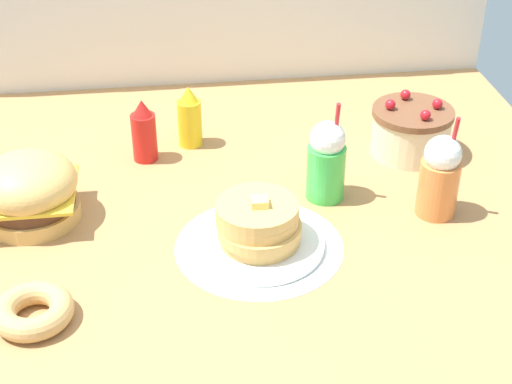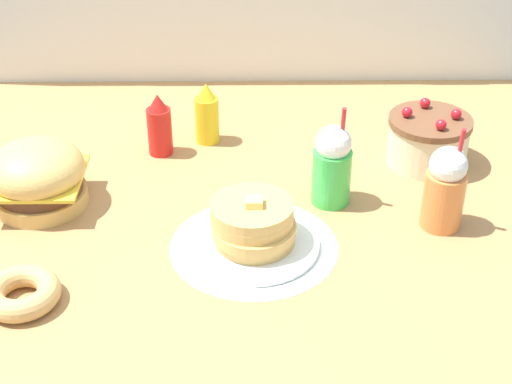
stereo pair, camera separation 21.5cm
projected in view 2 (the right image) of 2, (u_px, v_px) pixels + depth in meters
ground_plane at (228, 227)px, 2.20m from camera, size 2.20×1.97×0.02m
doily_mat at (254, 246)px, 2.10m from camera, size 0.46×0.46×0.00m
burger at (38, 176)px, 2.23m from camera, size 0.28×0.28×0.20m
pancake_stack at (253, 228)px, 2.07m from camera, size 0.35×0.35×0.15m
layer_cake at (428, 140)px, 2.45m from camera, size 0.26×0.26×0.19m
ketchup_bottle at (159, 126)px, 2.49m from camera, size 0.08×0.08×0.21m
mustard_bottle at (207, 115)px, 2.56m from camera, size 0.08×0.08×0.21m
cream_soda_cup at (332, 165)px, 2.23m from camera, size 0.11×0.11×0.31m
orange_float_cup at (445, 188)px, 2.13m from camera, size 0.11×0.11×0.31m
donut_pink_glaze at (21, 292)px, 1.90m from camera, size 0.19×0.19×0.06m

